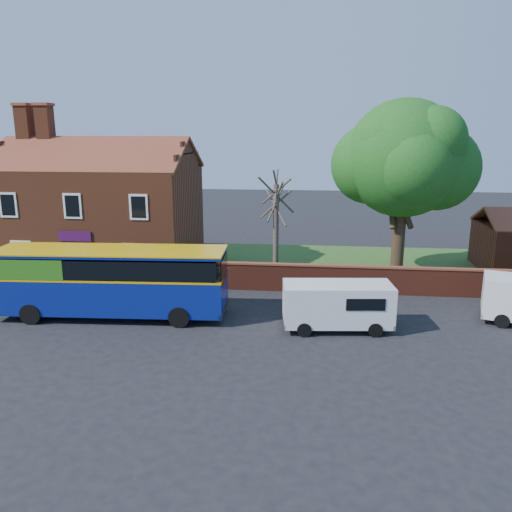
# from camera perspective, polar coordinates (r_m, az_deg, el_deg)

# --- Properties ---
(ground) EXTENTS (120.00, 120.00, 0.00)m
(ground) POSITION_cam_1_polar(r_m,az_deg,el_deg) (23.01, -11.69, -8.73)
(ground) COLOR black
(ground) RESTS_ON ground
(pavement) EXTENTS (18.00, 3.50, 0.12)m
(pavement) POSITION_cam_1_polar(r_m,az_deg,el_deg) (30.64, -20.95, -3.54)
(pavement) COLOR gray
(pavement) RESTS_ON ground
(kerb) EXTENTS (18.00, 0.15, 0.14)m
(kerb) POSITION_cam_1_polar(r_m,az_deg,el_deg) (29.17, -22.50, -4.51)
(kerb) COLOR slate
(kerb) RESTS_ON ground
(grass_strip) EXTENTS (26.00, 12.00, 0.04)m
(grass_strip) POSITION_cam_1_polar(r_m,az_deg,el_deg) (34.83, 16.24, -1.22)
(grass_strip) COLOR #426B28
(grass_strip) RESTS_ON ground
(shop_building) EXTENTS (12.30, 8.13, 10.50)m
(shop_building) POSITION_cam_1_polar(r_m,az_deg,el_deg) (34.99, -17.22, 4.47)
(shop_building) COLOR brown
(shop_building) RESTS_ON ground
(boundary_wall) EXTENTS (22.00, 0.38, 1.60)m
(boundary_wall) POSITION_cam_1_polar(r_m,az_deg,el_deg) (28.95, 18.30, -2.75)
(boundary_wall) COLOR maroon
(boundary_wall) RESTS_ON ground
(bus) EXTENTS (11.15, 3.37, 3.35)m
(bus) POSITION_cam_1_polar(r_m,az_deg,el_deg) (25.21, -16.94, -2.48)
(bus) COLOR navy
(bus) RESTS_ON ground
(van_near) EXTENTS (5.06, 2.45, 2.15)m
(van_near) POSITION_cam_1_polar(r_m,az_deg,el_deg) (23.00, 9.31, -5.43)
(van_near) COLOR white
(van_near) RESTS_ON ground
(large_tree) EXTENTS (8.83, 6.99, 10.77)m
(large_tree) POSITION_cam_1_polar(r_m,az_deg,el_deg) (31.66, 16.61, 10.23)
(large_tree) COLOR black
(large_tree) RESTS_ON ground
(bare_tree) EXTENTS (2.39, 2.85, 6.37)m
(bare_tree) POSITION_cam_1_polar(r_m,az_deg,el_deg) (29.73, 2.29, 3.25)
(bare_tree) COLOR #4C4238
(bare_tree) RESTS_ON ground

